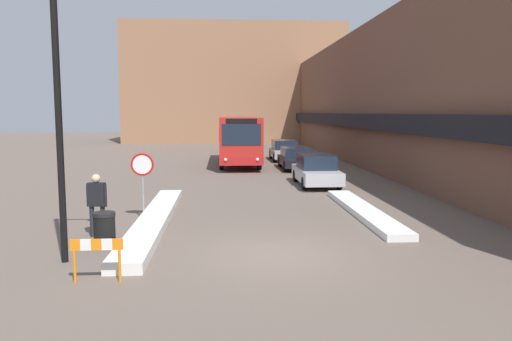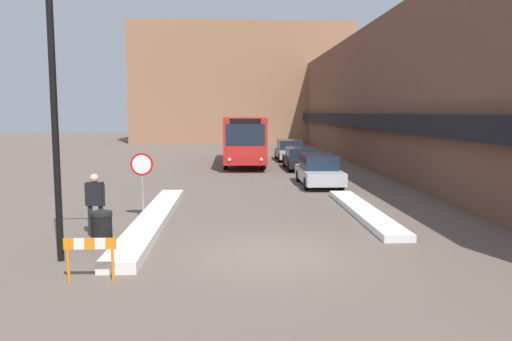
{
  "view_description": "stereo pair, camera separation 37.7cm",
  "coord_description": "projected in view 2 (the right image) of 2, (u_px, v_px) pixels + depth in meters",
  "views": [
    {
      "loc": [
        -1.35,
        -12.27,
        3.58
      ],
      "look_at": [
        -0.17,
        5.86,
        1.46
      ],
      "focal_mm": 35.0,
      "sensor_mm": 36.0,
      "label": 1
    },
    {
      "loc": [
        -0.97,
        -12.29,
        3.58
      ],
      "look_at": [
        -0.17,
        5.86,
        1.46
      ],
      "focal_mm": 35.0,
      "sensor_mm": 36.0,
      "label": 2
    }
  ],
  "objects": [
    {
      "name": "street_lamp",
      "position": [
        65.0,
        83.0,
        11.63
      ],
      "size": [
        1.46,
        0.36,
        6.95
      ],
      "color": "black",
      "rests_on": "ground_plane"
    },
    {
      "name": "parked_car_back",
      "position": [
        290.0,
        150.0,
        37.42
      ],
      "size": [
        1.93,
        4.76,
        1.53
      ],
      "color": "#B7B7BC",
      "rests_on": "ground_plane"
    },
    {
      "name": "parked_car_middle",
      "position": [
        300.0,
        158.0,
        31.64
      ],
      "size": [
        1.84,
        4.71,
        1.36
      ],
      "color": "black",
      "rests_on": "ground_plane"
    },
    {
      "name": "city_bus",
      "position": [
        244.0,
        139.0,
        34.44
      ],
      "size": [
        2.64,
        10.71,
        3.26
      ],
      "color": "red",
      "rests_on": "ground_plane"
    },
    {
      "name": "parked_car_front",
      "position": [
        319.0,
        170.0,
        24.51
      ],
      "size": [
        1.85,
        4.58,
        1.53
      ],
      "color": "#B7B7BC",
      "rests_on": "ground_plane"
    },
    {
      "name": "snow_bank_left",
      "position": [
        153.0,
        219.0,
        16.19
      ],
      "size": [
        0.9,
        10.45,
        0.28
      ],
      "color": "silver",
      "rests_on": "ground_plane"
    },
    {
      "name": "building_row_right",
      "position": [
        384.0,
        99.0,
        36.38
      ],
      "size": [
        5.5,
        60.0,
        9.11
      ],
      "color": "brown",
      "rests_on": "ground_plane"
    },
    {
      "name": "trash_bin",
      "position": [
        102.0,
        229.0,
        13.33
      ],
      "size": [
        0.59,
        0.59,
        0.95
      ],
      "color": "black",
      "rests_on": "ground_plane"
    },
    {
      "name": "construction_barricade",
      "position": [
        90.0,
        251.0,
        10.55
      ],
      "size": [
        1.1,
        0.06,
        0.94
      ],
      "color": "orange",
      "rests_on": "ground_plane"
    },
    {
      "name": "pedestrian",
      "position": [
        95.0,
        199.0,
        14.43
      ],
      "size": [
        0.59,
        0.28,
        1.83
      ],
      "rotation": [
        0.0,
        0.0,
        -0.11
      ],
      "color": "#232328",
      "rests_on": "ground_plane"
    },
    {
      "name": "building_backdrop_far",
      "position": [
        242.0,
        84.0,
        60.5
      ],
      "size": [
        26.0,
        8.0,
        13.92
      ],
      "color": "#996B4C",
      "rests_on": "ground_plane"
    },
    {
      "name": "stop_sign",
      "position": [
        142.0,
        171.0,
        16.67
      ],
      "size": [
        0.76,
        0.08,
        2.24
      ],
      "color": "gray",
      "rests_on": "ground_plane"
    },
    {
      "name": "snow_bank_right",
      "position": [
        363.0,
        211.0,
        17.63
      ],
      "size": [
        0.9,
        7.88,
        0.21
      ],
      "color": "silver",
      "rests_on": "ground_plane"
    },
    {
      "name": "ground_plane",
      "position": [
        273.0,
        254.0,
        12.65
      ],
      "size": [
        160.0,
        160.0,
        0.0
      ],
      "primitive_type": "plane",
      "color": "#66564C"
    }
  ]
}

